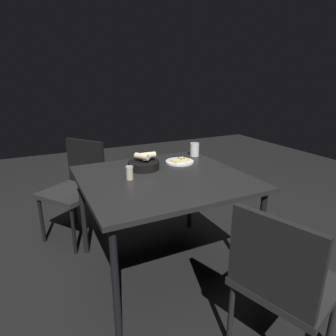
% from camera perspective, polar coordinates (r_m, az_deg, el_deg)
% --- Properties ---
extents(ground, '(8.00, 8.00, 0.00)m').
position_cam_1_polar(ground, '(2.34, -0.86, -19.10)').
color(ground, black).
extents(dining_table, '(1.04, 1.11, 0.74)m').
position_cam_1_polar(dining_table, '(2.00, -0.95, -3.21)').
color(dining_table, black).
rests_on(dining_table, ground).
extents(pizza_plate, '(0.23, 0.23, 0.04)m').
position_cam_1_polar(pizza_plate, '(2.30, 2.33, 1.34)').
color(pizza_plate, white).
rests_on(pizza_plate, dining_table).
extents(bread_basket, '(0.23, 0.23, 0.13)m').
position_cam_1_polar(bread_basket, '(2.13, -4.80, 0.83)').
color(bread_basket, black).
rests_on(bread_basket, dining_table).
extents(beer_glass, '(0.08, 0.08, 0.11)m').
position_cam_1_polar(beer_glass, '(2.49, 5.30, 3.52)').
color(beer_glass, silver).
rests_on(beer_glass, dining_table).
extents(pepper_shaker, '(0.05, 0.05, 0.09)m').
position_cam_1_polar(pepper_shaker, '(1.93, -7.64, -1.11)').
color(pepper_shaker, '#BFB299').
rests_on(pepper_shaker, dining_table).
extents(chair_near, '(0.61, 0.61, 0.87)m').
position_cam_1_polar(chair_near, '(2.67, -17.55, -2.76)').
color(chair_near, '#242424').
rests_on(chair_near, ground).
extents(chair_far, '(0.55, 0.55, 0.84)m').
position_cam_1_polar(chair_far, '(1.57, 21.59, -19.56)').
color(chair_far, black).
rests_on(chair_far, ground).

